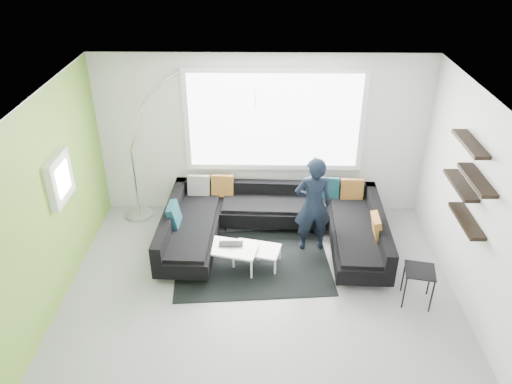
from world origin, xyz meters
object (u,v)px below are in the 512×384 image
sectional_sofa (274,228)px  person (313,205)px  laptop (231,246)px  side_table (417,286)px  coffee_table (243,256)px  arc_lamp (131,149)px

sectional_sofa → person: (0.59, -0.04, 0.47)m
person → laptop: (-1.24, -0.49, -0.43)m
sectional_sofa → side_table: size_ratio=6.51×
coffee_table → laptop: bearing=-161.1°
sectional_sofa → laptop: bearing=-138.4°
arc_lamp → laptop: size_ratio=7.17×
coffee_table → arc_lamp: bearing=157.2°
sectional_sofa → laptop: sectional_sofa is taller
coffee_table → laptop: (-0.18, -0.02, 0.19)m
coffee_table → laptop: laptop is taller
coffee_table → side_table: bearing=-4.5°
person → laptop: size_ratio=4.40×
coffee_table → person: bearing=37.3°
side_table → coffee_table: bearing=162.5°
laptop → person: bearing=21.2°
arc_lamp → laptop: (1.70, -1.38, -0.94)m
arc_lamp → laptop: arc_lamp is taller
sectional_sofa → arc_lamp: size_ratio=1.35×
laptop → side_table: bearing=-16.5°
coffee_table → person: 1.31m
arc_lamp → person: (2.94, -0.89, -0.50)m
coffee_table → person: (1.05, 0.47, 0.62)m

